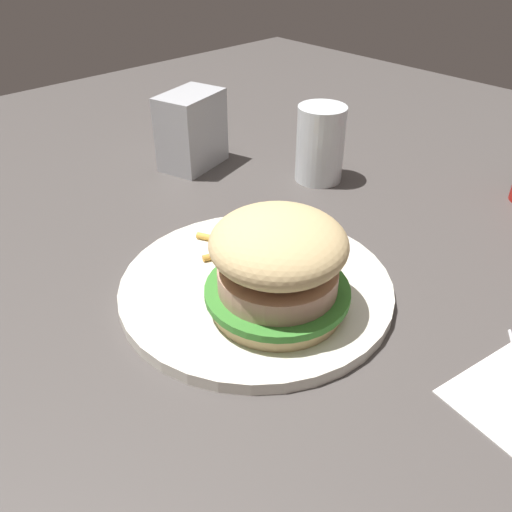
{
  "coord_description": "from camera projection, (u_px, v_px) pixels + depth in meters",
  "views": [
    {
      "loc": [
        0.3,
        0.28,
        0.32
      ],
      "look_at": [
        0.01,
        -0.02,
        0.04
      ],
      "focal_mm": 37.55,
      "sensor_mm": 36.0,
      "label": 1
    }
  ],
  "objects": [
    {
      "name": "ground_plane",
      "position": [
        280.0,
        294.0,
        0.52
      ],
      "size": [
        1.6,
        1.6,
        0.0
      ],
      "primitive_type": "plane",
      "color": "#47423F"
    },
    {
      "name": "drink_glass",
      "position": [
        320.0,
        149.0,
        0.7
      ],
      "size": [
        0.06,
        0.06,
        0.1
      ],
      "color": "silver",
      "rests_on": "ground_plane"
    },
    {
      "name": "plate",
      "position": [
        256.0,
        287.0,
        0.52
      ],
      "size": [
        0.26,
        0.26,
        0.01
      ],
      "primitive_type": "cylinder",
      "color": "silver",
      "rests_on": "ground_plane"
    },
    {
      "name": "sandwich",
      "position": [
        278.0,
        264.0,
        0.46
      ],
      "size": [
        0.13,
        0.13,
        0.09
      ],
      "color": "tan",
      "rests_on": "plate"
    },
    {
      "name": "napkin_dispenser",
      "position": [
        192.0,
        130.0,
        0.74
      ],
      "size": [
        0.1,
        0.08,
        0.1
      ],
      "primitive_type": "cube",
      "rotation": [
        0.0,
        0.0,
        0.27
      ],
      "color": "#B7BABF",
      "rests_on": "ground_plane"
    },
    {
      "name": "fries_pile",
      "position": [
        247.0,
        241.0,
        0.57
      ],
      "size": [
        0.1,
        0.09,
        0.01
      ],
      "color": "gold",
      "rests_on": "plate"
    }
  ]
}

